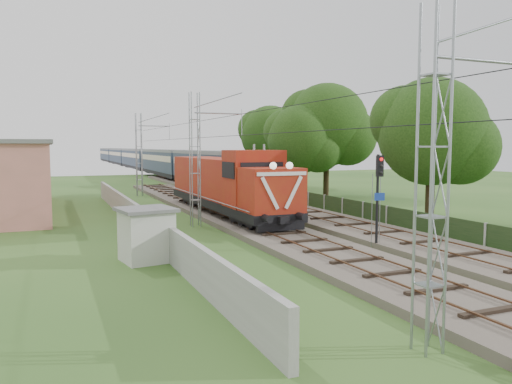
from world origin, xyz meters
name	(u,v)px	position (x,y,z in m)	size (l,w,h in m)	color
ground	(348,265)	(0.00, 0.00, 0.00)	(140.00, 140.00, 0.00)	#2D501E
track_main	(275,233)	(0.00, 7.00, 0.18)	(4.20, 70.00, 0.45)	#6B6054
track_side	(264,204)	(5.00, 20.00, 0.18)	(4.20, 80.00, 0.45)	#6B6054
catenary	(196,159)	(-2.95, 12.00, 4.05)	(3.31, 70.00, 8.00)	gray
boundary_wall	(137,217)	(-6.50, 12.00, 0.75)	(0.25, 40.00, 1.50)	#9E9E99
fence	(447,227)	(8.00, 3.00, 0.60)	(0.12, 32.00, 1.20)	black
locomotive	(226,183)	(0.00, 14.93, 2.31)	(3.11, 17.77, 4.51)	black
coach_rake	(138,158)	(5.00, 82.03, 2.64)	(3.21, 119.93, 3.71)	black
signal_post	(379,185)	(2.98, 2.10, 3.05)	(0.49, 0.38, 4.44)	black
relay_hut	(146,234)	(-7.40, 3.87, 1.14)	(2.50, 2.50, 2.26)	beige
tree_a	(433,133)	(10.86, 7.40, 5.63)	(6.97, 6.64, 9.03)	#342815
tree_b	(328,126)	(13.88, 25.11, 6.78)	(8.38, 7.98, 10.87)	#342815
tree_c	(302,140)	(10.89, 24.73, 5.43)	(6.72, 6.40, 8.71)	#342815
tree_d	(271,136)	(13.72, 38.02, 6.05)	(7.49, 7.13, 9.71)	#342815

